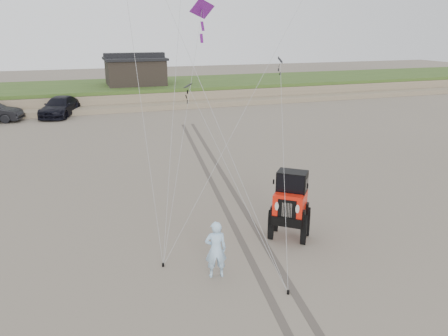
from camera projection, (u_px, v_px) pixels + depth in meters
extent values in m
plane|color=#6B6054|center=(242.00, 272.00, 14.13)|extent=(160.00, 160.00, 0.00)
cube|color=#7A6B54|center=(117.00, 93.00, 48.13)|extent=(160.00, 12.00, 1.40)
cube|color=#2D4719|center=(116.00, 86.00, 47.87)|extent=(160.00, 12.00, 0.35)
cube|color=#7A6B54|center=(124.00, 107.00, 42.41)|extent=(160.00, 3.50, 0.50)
cube|color=black|center=(135.00, 72.00, 47.14)|extent=(6.00, 5.00, 2.60)
cube|color=black|center=(134.00, 59.00, 46.71)|extent=(6.40, 5.40, 0.25)
cube|color=black|center=(134.00, 55.00, 46.59)|extent=(6.40, 1.20, 0.50)
imported|color=black|center=(60.00, 107.00, 39.21)|extent=(4.13, 6.27, 1.69)
imported|color=#97B6EA|center=(216.00, 249.00, 13.63)|extent=(0.76, 0.57, 1.89)
cube|color=black|center=(280.00, 60.00, 18.84)|extent=(0.40, 0.47, 0.29)
cube|color=black|center=(188.00, 86.00, 17.42)|extent=(0.30, 0.49, 0.23)
cube|color=#68167D|center=(202.00, 9.00, 22.29)|extent=(1.51, 1.14, 0.99)
cylinder|color=black|center=(163.00, 265.00, 14.46)|extent=(0.08, 0.08, 0.12)
cylinder|color=black|center=(288.00, 292.00, 12.96)|extent=(0.08, 0.08, 0.12)
cube|color=#4C443D|center=(214.00, 186.00, 21.83)|extent=(4.42, 29.74, 0.01)
cube|color=#4C443D|center=(229.00, 184.00, 22.08)|extent=(4.42, 29.74, 0.01)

